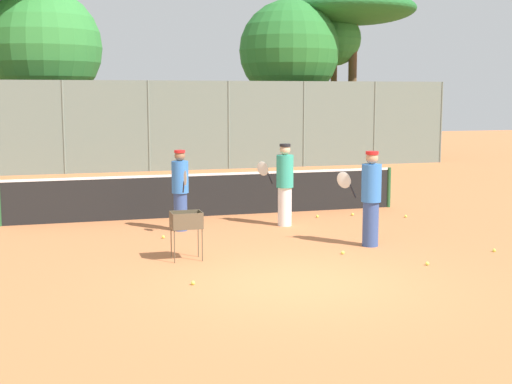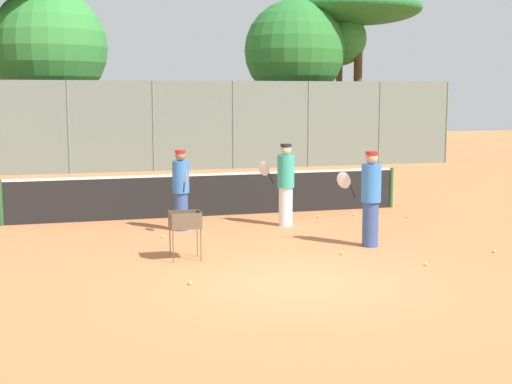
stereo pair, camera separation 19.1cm
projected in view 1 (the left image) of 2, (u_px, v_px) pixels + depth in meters
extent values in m
plane|color=#C67242|center=(298.00, 283.00, 11.49)|extent=(80.00, 80.00, 0.00)
cylinder|color=#26592D|center=(389.00, 187.00, 19.04)|extent=(0.10, 0.10, 1.07)
cube|color=black|center=(209.00, 196.00, 17.67)|extent=(9.86, 0.01, 1.01)
cube|color=white|center=(209.00, 174.00, 17.60)|extent=(9.86, 0.02, 0.06)
cylinder|color=slate|center=(64.00, 127.00, 26.70)|extent=(0.08, 0.08, 3.52)
cylinder|color=slate|center=(149.00, 126.00, 27.59)|extent=(0.08, 0.08, 3.52)
cylinder|color=slate|center=(229.00, 125.00, 28.48)|extent=(0.08, 0.08, 3.52)
cylinder|color=slate|center=(304.00, 124.00, 29.37)|extent=(0.08, 0.08, 3.52)
cylinder|color=slate|center=(375.00, 123.00, 30.26)|extent=(0.08, 0.08, 3.52)
cylinder|color=slate|center=(441.00, 122.00, 31.15)|extent=(0.08, 0.08, 3.52)
cube|color=slate|center=(149.00, 126.00, 27.59)|extent=(25.56, 0.01, 3.52)
cylinder|color=brown|center=(289.00, 121.00, 32.01)|extent=(0.30, 0.30, 3.56)
sphere|color=#28722D|center=(289.00, 51.00, 31.57)|extent=(4.46, 4.46, 4.46)
cylinder|color=brown|center=(46.00, 124.00, 30.14)|extent=(0.36, 0.36, 3.47)
sphere|color=#338438|center=(43.00, 47.00, 29.70)|extent=(4.87, 4.87, 4.87)
cylinder|color=brown|center=(352.00, 93.00, 32.86)|extent=(0.39, 0.39, 6.11)
ellipsoid|color=#1E6028|center=(354.00, 9.00, 32.34)|extent=(5.65, 5.65, 1.41)
cylinder|color=brown|center=(333.00, 107.00, 33.30)|extent=(0.29, 0.29, 4.77)
sphere|color=#338438|center=(334.00, 39.00, 32.87)|extent=(2.46, 2.46, 2.46)
cylinder|color=#334C8C|center=(181.00, 212.00, 15.81)|extent=(0.30, 0.30, 0.85)
cylinder|color=blue|center=(180.00, 177.00, 15.70)|extent=(0.37, 0.37, 0.71)
sphere|color=#8C6647|center=(180.00, 156.00, 15.64)|extent=(0.23, 0.23, 0.23)
cylinder|color=red|center=(180.00, 151.00, 15.62)|extent=(0.24, 0.24, 0.06)
cylinder|color=black|center=(184.00, 187.00, 15.38)|extent=(0.03, 0.15, 0.27)
ellipsoid|color=silver|center=(185.00, 178.00, 15.18)|extent=(0.04, 0.40, 0.43)
cylinder|color=#334C8C|center=(371.00, 224.00, 14.20)|extent=(0.32, 0.32, 0.90)
cylinder|color=blue|center=(371.00, 183.00, 14.09)|extent=(0.39, 0.39, 0.75)
sphere|color=tan|center=(372.00, 158.00, 14.02)|extent=(0.24, 0.24, 0.24)
cylinder|color=red|center=(372.00, 153.00, 14.00)|extent=(0.26, 0.26, 0.06)
cylinder|color=black|center=(353.00, 191.00, 14.26)|extent=(0.13, 0.12, 0.27)
ellipsoid|color=silver|center=(344.00, 180.00, 14.30)|extent=(0.33, 0.28, 0.43)
cylinder|color=white|center=(285.00, 206.00, 16.39)|extent=(0.32, 0.32, 0.89)
cylinder|color=teal|center=(285.00, 171.00, 16.28)|extent=(0.39, 0.39, 0.74)
sphere|color=#DBB28C|center=(285.00, 150.00, 16.21)|extent=(0.24, 0.24, 0.24)
cylinder|color=black|center=(285.00, 145.00, 16.20)|extent=(0.25, 0.25, 0.06)
cylinder|color=black|center=(270.00, 178.00, 16.47)|extent=(0.13, 0.12, 0.27)
ellipsoid|color=silver|center=(263.00, 169.00, 16.52)|extent=(0.31, 0.29, 0.43)
cylinder|color=brown|center=(175.00, 247.00, 12.79)|extent=(0.02, 0.02, 0.60)
cylinder|color=brown|center=(202.00, 245.00, 12.93)|extent=(0.02, 0.02, 0.60)
cylinder|color=brown|center=(171.00, 243.00, 13.13)|extent=(0.02, 0.02, 0.60)
cylinder|color=brown|center=(198.00, 241.00, 13.27)|extent=(0.02, 0.02, 0.60)
cube|color=brown|center=(186.00, 228.00, 12.99)|extent=(0.55, 0.40, 0.01)
cube|color=brown|center=(188.00, 222.00, 12.78)|extent=(0.55, 0.01, 0.30)
cube|color=brown|center=(184.00, 218.00, 13.16)|extent=(0.55, 0.01, 0.30)
cube|color=brown|center=(171.00, 221.00, 12.89)|extent=(0.01, 0.40, 0.30)
cube|color=brown|center=(201.00, 219.00, 13.05)|extent=(0.01, 0.40, 0.30)
sphere|color=#D1E54C|center=(195.00, 221.00, 13.10)|extent=(0.07, 0.07, 0.07)
sphere|color=#D1E54C|center=(188.00, 226.00, 12.94)|extent=(0.07, 0.07, 0.07)
sphere|color=#D1E54C|center=(193.00, 225.00, 13.06)|extent=(0.07, 0.07, 0.07)
sphere|color=#D1E54C|center=(183.00, 222.00, 13.08)|extent=(0.07, 0.07, 0.07)
sphere|color=#D1E54C|center=(194.00, 221.00, 13.14)|extent=(0.07, 0.07, 0.07)
sphere|color=#D1E54C|center=(178.00, 225.00, 13.01)|extent=(0.07, 0.07, 0.07)
sphere|color=#D1E54C|center=(193.00, 226.00, 12.90)|extent=(0.07, 0.07, 0.07)
sphere|color=#D1E54C|center=(175.00, 224.00, 12.90)|extent=(0.07, 0.07, 0.07)
sphere|color=#D1E54C|center=(182.00, 225.00, 12.99)|extent=(0.07, 0.07, 0.07)
sphere|color=#D1E54C|center=(178.00, 223.00, 12.95)|extent=(0.07, 0.07, 0.07)
sphere|color=#D1E54C|center=(343.00, 253.00, 13.52)|extent=(0.07, 0.07, 0.07)
sphere|color=#D1E54C|center=(163.00, 237.00, 15.00)|extent=(0.07, 0.07, 0.07)
sphere|color=#D1E54C|center=(352.00, 214.00, 17.79)|extent=(0.07, 0.07, 0.07)
sphere|color=#D1E54C|center=(427.00, 264.00, 12.65)|extent=(0.07, 0.07, 0.07)
sphere|color=#D1E54C|center=(317.00, 216.00, 17.50)|extent=(0.07, 0.07, 0.07)
sphere|color=#D1E54C|center=(494.00, 250.00, 13.72)|extent=(0.07, 0.07, 0.07)
sphere|color=#D1E54C|center=(406.00, 216.00, 17.51)|extent=(0.07, 0.07, 0.07)
sphere|color=#D1E54C|center=(193.00, 283.00, 11.36)|extent=(0.07, 0.07, 0.07)
cube|color=#B2B7BC|center=(182.00, 151.00, 31.97)|extent=(4.20, 1.70, 0.90)
cube|color=#33383D|center=(178.00, 133.00, 31.80)|extent=(2.20, 1.50, 0.70)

